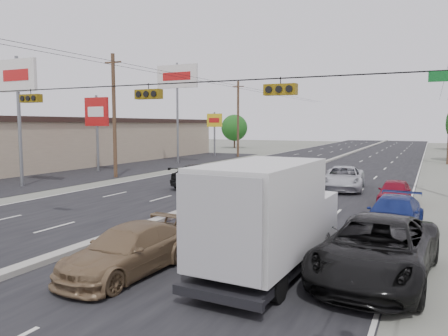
{
  "coord_description": "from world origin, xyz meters",
  "views": [
    {
      "loc": [
        10.87,
        -13.27,
        4.37
      ],
      "look_at": [
        1.59,
        6.17,
        2.2
      ],
      "focal_mm": 35.0,
      "sensor_mm": 36.0,
      "label": 1
    }
  ],
  "objects_px": {
    "queue_car_d": "(394,215)",
    "red_sedan": "(233,199)",
    "queue_car_e": "(395,192)",
    "black_suv": "(377,249)",
    "utility_pole_left_b": "(114,115)",
    "pole_sign_mid": "(97,116)",
    "utility_pole_left_c": "(238,119)",
    "pole_sign_billboard": "(177,83)",
    "oncoming_far": "(276,165)",
    "tan_sedan": "(128,251)",
    "queue_car_b": "(261,201)",
    "pole_sign_far": "(215,124)",
    "queue_car_a": "(253,186)",
    "queue_car_c": "(343,178)",
    "pole_sign_near": "(18,85)",
    "oncoming_near": "(201,175)",
    "tree_left_far": "(234,128)",
    "box_truck": "(270,216)"
  },
  "relations": [
    {
      "from": "queue_car_e",
      "to": "black_suv",
      "type": "bearing_deg",
      "value": -87.45
    },
    {
      "from": "black_suv",
      "to": "utility_pole_left_b",
      "type": "bearing_deg",
      "value": 149.29
    },
    {
      "from": "tan_sedan",
      "to": "queue_car_b",
      "type": "distance_m",
      "value": 9.67
    },
    {
      "from": "red_sedan",
      "to": "oncoming_far",
      "type": "distance_m",
      "value": 17.8
    },
    {
      "from": "utility_pole_left_c",
      "to": "pole_sign_mid",
      "type": "distance_m",
      "value": 22.46
    },
    {
      "from": "pole_sign_far",
      "to": "queue_car_a",
      "type": "height_order",
      "value": "pole_sign_far"
    },
    {
      "from": "queue_car_c",
      "to": "oncoming_far",
      "type": "relative_size",
      "value": 0.99
    },
    {
      "from": "queue_car_a",
      "to": "queue_car_c",
      "type": "xyz_separation_m",
      "value": [
        4.23,
        5.61,
        0.06
      ]
    },
    {
      "from": "utility_pole_left_c",
      "to": "queue_car_e",
      "type": "height_order",
      "value": "utility_pole_left_c"
    },
    {
      "from": "pole_sign_billboard",
      "to": "oncoming_far",
      "type": "height_order",
      "value": "pole_sign_billboard"
    },
    {
      "from": "pole_sign_near",
      "to": "black_suv",
      "type": "xyz_separation_m",
      "value": [
        24.6,
        -8.6,
        -6.16
      ]
    },
    {
      "from": "pole_sign_billboard",
      "to": "black_suv",
      "type": "xyz_separation_m",
      "value": [
        24.1,
        -28.6,
        -8.01
      ]
    },
    {
      "from": "tan_sedan",
      "to": "utility_pole_left_b",
      "type": "bearing_deg",
      "value": 133.83
    },
    {
      "from": "utility_pole_left_b",
      "to": "oncoming_near",
      "type": "distance_m",
      "value": 9.96
    },
    {
      "from": "red_sedan",
      "to": "queue_car_b",
      "type": "height_order",
      "value": "red_sedan"
    },
    {
      "from": "queue_car_c",
      "to": "queue_car_e",
      "type": "xyz_separation_m",
      "value": [
        3.51,
        -4.22,
        -0.1
      ]
    },
    {
      "from": "pole_sign_mid",
      "to": "queue_car_d",
      "type": "distance_m",
      "value": 29.76
    },
    {
      "from": "utility_pole_left_b",
      "to": "tan_sedan",
      "type": "relative_size",
      "value": 2.1
    },
    {
      "from": "red_sedan",
      "to": "queue_car_c",
      "type": "distance_m",
      "value": 11.08
    },
    {
      "from": "pole_sign_far",
      "to": "queue_car_c",
      "type": "relative_size",
      "value": 1.08
    },
    {
      "from": "queue_car_b",
      "to": "oncoming_far",
      "type": "bearing_deg",
      "value": 106.05
    },
    {
      "from": "tan_sedan",
      "to": "queue_car_a",
      "type": "relative_size",
      "value": 1.13
    },
    {
      "from": "tan_sedan",
      "to": "red_sedan",
      "type": "xyz_separation_m",
      "value": [
        -0.65,
        8.87,
        0.09
      ]
    },
    {
      "from": "tree_left_far",
      "to": "pole_sign_billboard",
      "type": "bearing_deg",
      "value": -76.81
    },
    {
      "from": "utility_pole_left_b",
      "to": "pole_sign_mid",
      "type": "height_order",
      "value": "utility_pole_left_b"
    },
    {
      "from": "box_truck",
      "to": "red_sedan",
      "type": "relative_size",
      "value": 1.39
    },
    {
      "from": "pole_sign_near",
      "to": "box_truck",
      "type": "bearing_deg",
      "value": -23.49
    },
    {
      "from": "pole_sign_near",
      "to": "queue_car_b",
      "type": "distance_m",
      "value": 19.63
    },
    {
      "from": "red_sedan",
      "to": "oncoming_far",
      "type": "height_order",
      "value": "oncoming_far"
    },
    {
      "from": "queue_car_a",
      "to": "queue_car_c",
      "type": "bearing_deg",
      "value": 55.22
    },
    {
      "from": "pole_sign_billboard",
      "to": "pole_sign_far",
      "type": "bearing_deg",
      "value": 97.13
    },
    {
      "from": "utility_pole_left_b",
      "to": "pole_sign_mid",
      "type": "bearing_deg",
      "value": 146.31
    },
    {
      "from": "pole_sign_far",
      "to": "queue_car_e",
      "type": "xyz_separation_m",
      "value": [
        25.14,
        -28.05,
        -3.73
      ]
    },
    {
      "from": "queue_car_a",
      "to": "queue_car_e",
      "type": "bearing_deg",
      "value": 12.43
    },
    {
      "from": "black_suv",
      "to": "queue_car_a",
      "type": "xyz_separation_m",
      "value": [
        -8.2,
        11.16,
        -0.14
      ]
    },
    {
      "from": "utility_pole_left_c",
      "to": "oncoming_far",
      "type": "distance_m",
      "value": 20.77
    },
    {
      "from": "queue_car_b",
      "to": "queue_car_d",
      "type": "xyz_separation_m",
      "value": [
        6.1,
        -0.96,
        0.03
      ]
    },
    {
      "from": "tan_sedan",
      "to": "oncoming_far",
      "type": "distance_m",
      "value": 26.64
    },
    {
      "from": "pole_sign_billboard",
      "to": "tree_left_far",
      "type": "relative_size",
      "value": 1.8
    },
    {
      "from": "utility_pole_left_b",
      "to": "queue_car_d",
      "type": "xyz_separation_m",
      "value": [
        22.1,
        -9.59,
        -4.4
      ]
    },
    {
      "from": "utility_pole_left_b",
      "to": "queue_car_c",
      "type": "bearing_deg",
      "value": 3.69
    },
    {
      "from": "queue_car_b",
      "to": "queue_car_c",
      "type": "relative_size",
      "value": 0.73
    },
    {
      "from": "tree_left_far",
      "to": "queue_car_e",
      "type": "height_order",
      "value": "tree_left_far"
    },
    {
      "from": "pole_sign_near",
      "to": "queue_car_d",
      "type": "xyz_separation_m",
      "value": [
        24.6,
        -2.59,
        -6.32
      ]
    },
    {
      "from": "tree_left_far",
      "to": "queue_car_b",
      "type": "bearing_deg",
      "value": -64.57
    },
    {
      "from": "red_sedan",
      "to": "queue_car_e",
      "type": "xyz_separation_m",
      "value": [
        6.79,
        6.37,
        -0.11
      ]
    },
    {
      "from": "queue_car_d",
      "to": "red_sedan",
      "type": "bearing_deg",
      "value": -177.74
    },
    {
      "from": "tan_sedan",
      "to": "red_sedan",
      "type": "height_order",
      "value": "red_sedan"
    },
    {
      "from": "pole_sign_near",
      "to": "queue_car_a",
      "type": "relative_size",
      "value": 2.14
    },
    {
      "from": "tree_left_far",
      "to": "queue_car_d",
      "type": "distance_m",
      "value": 63.15
    }
  ]
}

